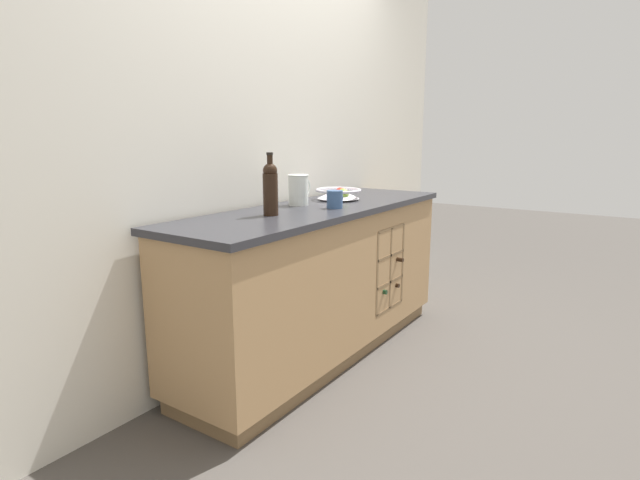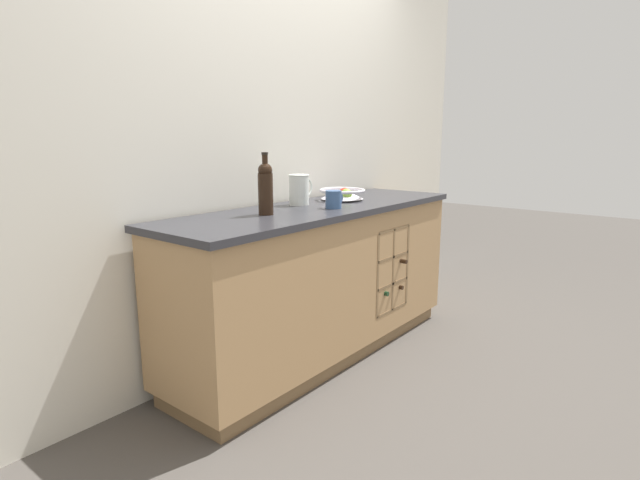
# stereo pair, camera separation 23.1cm
# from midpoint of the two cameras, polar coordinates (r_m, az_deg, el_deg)

# --- Properties ---
(ground_plane) EXTENTS (14.00, 14.00, 0.00)m
(ground_plane) POSITION_cam_midpoint_polar(r_m,az_deg,el_deg) (3.09, 2.20, -12.79)
(ground_plane) COLOR #4C4742
(back_wall) EXTENTS (4.42, 0.06, 2.55)m
(back_wall) POSITION_cam_midpoint_polar(r_m,az_deg,el_deg) (3.03, -2.99, 11.58)
(back_wall) COLOR silver
(back_wall) RESTS_ON ground_plane
(kitchen_island) EXTENTS (2.06, 0.61, 0.89)m
(kitchen_island) POSITION_cam_midpoint_polar(r_m,az_deg,el_deg) (2.93, 2.34, -4.67)
(kitchen_island) COLOR brown
(kitchen_island) RESTS_ON ground_plane
(fruit_bowl) EXTENTS (0.28, 0.28, 0.08)m
(fruit_bowl) POSITION_cam_midpoint_polar(r_m,az_deg,el_deg) (3.11, 4.73, 5.35)
(fruit_bowl) COLOR silver
(fruit_bowl) RESTS_ON kitchen_island
(white_pitcher) EXTENTS (0.18, 0.12, 0.18)m
(white_pitcher) POSITION_cam_midpoint_polar(r_m,az_deg,el_deg) (2.88, -0.06, 5.85)
(white_pitcher) COLOR silver
(white_pitcher) RESTS_ON kitchen_island
(ceramic_mug) EXTENTS (0.13, 0.09, 0.10)m
(ceramic_mug) POSITION_cam_midpoint_polar(r_m,az_deg,el_deg) (2.75, 4.02, 4.64)
(ceramic_mug) COLOR #385684
(ceramic_mug) RESTS_ON kitchen_island
(standing_wine_bottle) EXTENTS (0.08, 0.08, 0.31)m
(standing_wine_bottle) POSITION_cam_midpoint_polar(r_m,az_deg,el_deg) (2.51, -3.63, 6.05)
(standing_wine_bottle) COLOR black
(standing_wine_bottle) RESTS_ON kitchen_island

